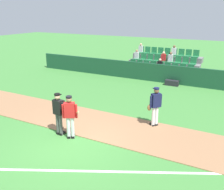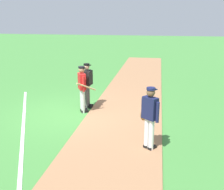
{
  "view_description": "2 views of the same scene",
  "coord_description": "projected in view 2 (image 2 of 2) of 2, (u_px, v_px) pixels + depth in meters",
  "views": [
    {
      "loc": [
        5.34,
        -6.75,
        4.77
      ],
      "look_at": [
        0.48,
        2.47,
        1.28
      ],
      "focal_mm": 40.04,
      "sensor_mm": 36.0,
      "label": 1
    },
    {
      "loc": [
        9.14,
        3.06,
        3.56
      ],
      "look_at": [
        0.5,
        1.58,
        0.95
      ],
      "focal_mm": 43.42,
      "sensor_mm": 36.0,
      "label": 2
    }
  ],
  "objects": [
    {
      "name": "infield_dirt_path",
      "position": [
        124.0,
        116.0,
        9.83
      ],
      "size": [
        28.0,
        2.72,
        0.03
      ],
      "primitive_type": "cube",
      "color": "#9E704C",
      "rests_on": "ground"
    },
    {
      "name": "ground_plane",
      "position": [
        73.0,
        113.0,
        10.15
      ],
      "size": [
        80.0,
        80.0,
        0.0
      ],
      "primitive_type": "plane",
      "color": "#42843A"
    },
    {
      "name": "runner_navy_jersey",
      "position": [
        149.0,
        116.0,
        7.19
      ],
      "size": [
        0.53,
        0.54,
        1.76
      ],
      "color": "white",
      "rests_on": "ground"
    },
    {
      "name": "foul_line_chalk",
      "position": [
        22.0,
        150.0,
        7.39
      ],
      "size": [
        10.84,
        5.33,
        0.01
      ],
      "primitive_type": "cube",
      "rotation": [
        0.0,
        0.0,
        0.45
      ],
      "color": "white",
      "rests_on": "ground"
    },
    {
      "name": "batter_red_jersey",
      "position": [
        82.0,
        87.0,
        10.02
      ],
      "size": [
        0.74,
        0.7,
        1.76
      ],
      "color": "silver",
      "rests_on": "ground"
    },
    {
      "name": "umpire_home_plate",
      "position": [
        88.0,
        83.0,
        10.56
      ],
      "size": [
        0.59,
        0.33,
        1.76
      ],
      "color": "#4C4C4C",
      "rests_on": "ground"
    }
  ]
}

